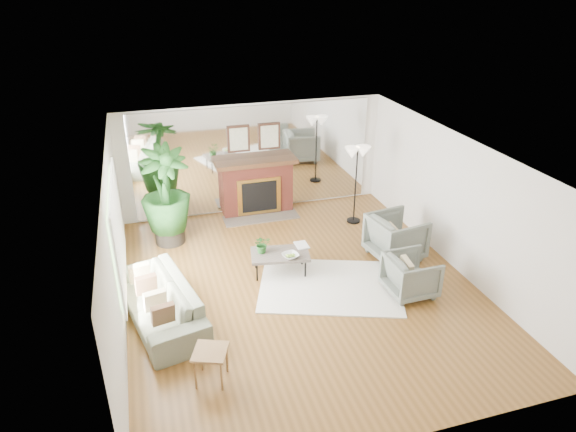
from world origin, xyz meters
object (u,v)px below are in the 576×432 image
object	(u,v)px
coffee_table	(280,255)
armchair_front	(411,275)
fireplace	(257,186)
sofa	(160,302)
side_table	(210,356)
armchair_back	(396,237)
floor_lamp	(357,158)
potted_ficus	(165,193)

from	to	relation	value
coffee_table	armchair_front	size ratio (longest dim) A/B	1.42
fireplace	sofa	bearing A→B (deg)	-124.94
coffee_table	side_table	world-z (taller)	side_table
armchair_back	floor_lamp	bearing A→B (deg)	-2.97
armchair_front	coffee_table	bearing A→B (deg)	55.48
coffee_table	potted_ficus	distance (m)	2.69
side_table	floor_lamp	bearing A→B (deg)	46.36
coffee_table	armchair_back	world-z (taller)	armchair_back
coffee_table	potted_ficus	world-z (taller)	potted_ficus
sofa	armchair_front	world-z (taller)	armchair_front
coffee_table	floor_lamp	size ratio (longest dim) A/B	0.66
fireplace	coffee_table	size ratio (longest dim) A/B	1.78
armchair_back	floor_lamp	xyz separation A→B (m)	(-0.16, 1.66, 1.06)
armchair_back	side_table	size ratio (longest dim) A/B	1.67
fireplace	armchair_back	distance (m)	3.47
potted_ficus	armchair_front	bearing A→B (deg)	-38.93
floor_lamp	side_table	bearing A→B (deg)	-133.64
sofa	armchair_back	xyz separation A→B (m)	(4.55, 0.75, 0.10)
coffee_table	potted_ficus	size ratio (longest dim) A/B	0.56
armchair_front	side_table	bearing A→B (deg)	105.51
sofa	potted_ficus	size ratio (longest dim) A/B	1.13
potted_ficus	side_table	bearing A→B (deg)	-87.29
fireplace	sofa	size ratio (longest dim) A/B	0.88
armchair_back	floor_lamp	size ratio (longest dim) A/B	0.55
coffee_table	armchair_front	distance (m)	2.36
fireplace	floor_lamp	xyz separation A→B (m)	(1.94, -1.10, 0.83)
floor_lamp	armchair_front	bearing A→B (deg)	-93.73
side_table	armchair_back	bearing A→B (deg)	30.50
fireplace	coffee_table	distance (m)	2.73
fireplace	armchair_front	xyz separation A→B (m)	(1.75, -3.99, -0.29)
sofa	floor_lamp	bearing A→B (deg)	105.85
fireplace	side_table	xyz separation A→B (m)	(-1.88, -5.10, -0.23)
armchair_front	floor_lamp	size ratio (longest dim) A/B	0.46
armchair_front	sofa	bearing A→B (deg)	81.93
armchair_front	floor_lamp	bearing A→B (deg)	-5.24
armchair_front	side_table	size ratio (longest dim) A/B	1.40
armchair_back	potted_ficus	distance (m)	4.62
potted_ficus	sofa	bearing A→B (deg)	-98.12
armchair_back	sofa	bearing A→B (deg)	90.95
fireplace	floor_lamp	world-z (taller)	fireplace
armchair_front	side_table	distance (m)	3.80
sofa	armchair_front	bearing A→B (deg)	70.53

